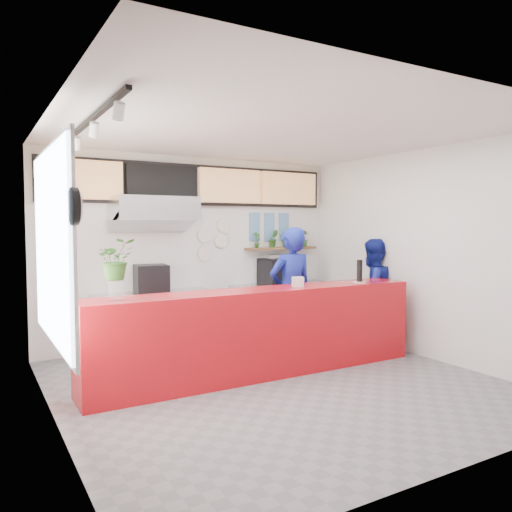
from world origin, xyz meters
name	(u,v)px	position (x,y,z in m)	size (l,w,h in m)	color
floor	(278,383)	(0.00, 0.00, 0.00)	(5.00, 5.00, 0.00)	slate
ceiling	(279,131)	(0.00, 0.00, 3.00)	(5.00, 5.00, 0.00)	silver
wall_back	(195,250)	(0.00, 2.50, 1.50)	(5.00, 5.00, 0.00)	white
wall_left	(53,268)	(-2.50, 0.00, 1.50)	(5.00, 5.00, 0.00)	white
wall_right	(425,253)	(2.50, 0.00, 1.50)	(5.00, 5.00, 0.00)	white
service_counter	(261,332)	(0.00, 0.40, 0.55)	(4.50, 0.60, 1.10)	red
cream_band	(195,182)	(0.00, 2.49, 2.60)	(5.00, 0.02, 0.80)	beige
prep_bench	(154,322)	(-0.80, 2.20, 0.45)	(1.80, 0.60, 0.90)	#B2B5BA
panini_oven	(151,279)	(-0.84, 2.20, 1.11)	(0.47, 0.47, 0.42)	black
extraction_hood	(154,209)	(-0.80, 2.15, 2.15)	(1.20, 0.70, 0.35)	#B2B5BA
hood_lip	(154,222)	(-0.80, 2.15, 1.95)	(1.20, 0.70, 0.08)	#B2B5BA
right_bench	(283,309)	(1.50, 2.20, 0.45)	(1.80, 0.60, 0.90)	#B2B5BA
espresso_machine	(281,271)	(1.46, 2.20, 1.12)	(0.68, 0.48, 0.43)	black
espresso_tray	(281,256)	(1.46, 2.20, 1.38)	(0.60, 0.42, 0.06)	#A1A3A7
herb_shelf	(281,248)	(1.60, 2.40, 1.50)	(1.40, 0.18, 0.04)	brown
menu_board_far_left	(83,180)	(-1.75, 2.38, 2.55)	(1.10, 0.10, 0.55)	tan
menu_board_mid_left	(162,183)	(-0.59, 2.38, 2.55)	(1.10, 0.10, 0.55)	black
menu_board_mid_right	(230,186)	(0.57, 2.38, 2.55)	(1.10, 0.10, 0.55)	tan
menu_board_far_right	(288,189)	(1.73, 2.38, 2.55)	(1.10, 0.10, 0.55)	tan
soffit	(196,185)	(0.00, 2.46, 2.55)	(4.80, 0.04, 0.65)	black
window_pane	(51,246)	(-2.47, 0.30, 1.70)	(0.04, 2.20, 1.90)	silver
window_frame	(54,246)	(-2.45, 0.30, 1.70)	(0.03, 2.30, 2.00)	#B2B5BA
wall_clock_rim	(74,206)	(-2.46, -0.90, 2.05)	(0.30, 0.30, 0.05)	black
wall_clock_face	(78,206)	(-2.43, -0.90, 2.05)	(0.26, 0.26, 0.02)	white
track_rail	(94,117)	(-2.10, 0.00, 2.94)	(0.05, 2.40, 0.04)	black
dec_plate_a	(204,235)	(0.15, 2.47, 1.75)	(0.24, 0.24, 0.03)	silver
dec_plate_b	(221,241)	(0.45, 2.47, 1.65)	(0.24, 0.24, 0.03)	silver
dec_plate_c	(204,253)	(0.15, 2.47, 1.45)	(0.24, 0.24, 0.03)	silver
dec_plate_d	(224,226)	(0.50, 2.47, 1.90)	(0.24, 0.24, 0.03)	silver
photo_frame_a	(255,220)	(1.10, 2.48, 2.00)	(0.20, 0.02, 0.25)	#598CBF
photo_frame_b	(269,220)	(1.40, 2.48, 2.00)	(0.20, 0.02, 0.25)	#598CBF
photo_frame_c	(284,220)	(1.70, 2.48, 2.00)	(0.20, 0.02, 0.25)	#598CBF
photo_frame_d	(255,234)	(1.10, 2.48, 1.75)	(0.20, 0.02, 0.25)	#598CBF
photo_frame_e	(269,234)	(1.40, 2.48, 1.75)	(0.20, 0.02, 0.25)	#598CBF
photo_frame_f	(284,234)	(1.70, 2.48, 1.75)	(0.20, 0.02, 0.25)	#598CBF
staff_center	(291,293)	(0.77, 0.86, 0.94)	(0.69, 0.45, 1.88)	navy
staff_right	(372,292)	(2.38, 0.94, 0.85)	(0.82, 0.64, 1.69)	navy
herb_a	(257,240)	(1.09, 2.40, 1.66)	(0.15, 0.10, 0.28)	#2A5C20
herb_b	(273,239)	(1.43, 2.40, 1.67)	(0.17, 0.14, 0.31)	#2A5C20
herb_c	(288,238)	(1.73, 2.40, 1.68)	(0.29, 0.26, 0.33)	#2A5C20
herb_d	(303,238)	(2.07, 2.40, 1.67)	(0.17, 0.15, 0.30)	#2A5C20
glass_vase	(117,291)	(-1.82, 0.35, 1.21)	(0.18, 0.18, 0.22)	silver
basil_vase	(116,259)	(-1.82, 0.35, 1.54)	(0.40, 0.35, 0.45)	#2A5C20
napkin_holder	(298,282)	(0.55, 0.39, 1.16)	(0.15, 0.09, 0.13)	silver
white_plate	(359,282)	(1.57, 0.33, 1.11)	(0.18, 0.18, 0.01)	silver
pepper_mill	(360,271)	(1.57, 0.33, 1.27)	(0.08, 0.08, 0.31)	black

